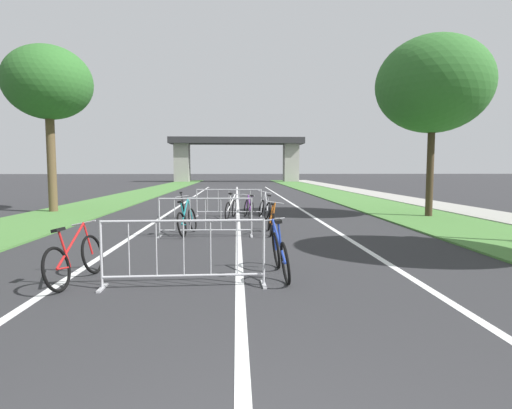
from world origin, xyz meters
TOP-DOWN VIEW (x-y plane):
  - grass_verge_left at (-6.92, 28.34)m, footprint 3.43×69.28m
  - grass_verge_right at (6.92, 28.34)m, footprint 3.43×69.28m
  - sidewalk_path_right at (9.76, 28.34)m, footprint 2.24×69.28m
  - lane_stripe_center at (0.00, 20.04)m, footprint 0.14×40.08m
  - lane_stripe_right_lane at (2.86, 20.04)m, footprint 0.14×40.08m
  - lane_stripe_left_lane at (-2.86, 20.04)m, footprint 0.14×40.08m
  - overpass_bridge at (0.00, 57.26)m, footprint 18.86×4.04m
  - tree_left_pine_far at (-7.73, 15.95)m, footprint 3.49×3.49m
  - tree_right_pine_near at (7.21, 13.55)m, footprint 4.16×4.16m
  - crowd_barrier_nearest at (-0.86, 4.65)m, footprint 2.54×0.52m
  - crowd_barrier_second at (-0.88, 9.38)m, footprint 2.53×0.47m
  - crowd_barrier_third at (-0.34, 14.12)m, footprint 2.55×0.58m
  - bicycle_red_0 at (-2.64, 5.02)m, footprint 0.48×1.78m
  - bicycle_teal_1 at (-1.43, 9.82)m, footprint 0.47×1.77m
  - bicycle_purple_2 at (0.40, 13.58)m, footprint 0.51×1.61m
  - bicycle_white_3 at (-0.25, 13.54)m, footprint 0.65×1.62m
  - bicycle_black_4 at (-2.01, 13.54)m, footprint 0.46×1.66m
  - bicycle_orange_5 at (0.92, 9.86)m, footprint 0.48×1.71m
  - bicycle_blue_6 at (0.69, 5.23)m, footprint 0.44×1.76m
  - bicycle_silver_7 at (0.99, 13.58)m, footprint 0.55×1.72m

SIDE VIEW (x-z plane):
  - lane_stripe_center at x=0.00m, z-range 0.00..0.01m
  - lane_stripe_right_lane at x=2.86m, z-range 0.00..0.01m
  - lane_stripe_left_lane at x=-2.86m, z-range 0.00..0.01m
  - grass_verge_left at x=-6.92m, z-range 0.00..0.05m
  - grass_verge_right at x=6.92m, z-range 0.00..0.05m
  - sidewalk_path_right at x=9.76m, z-range 0.00..0.08m
  - bicycle_orange_5 at x=0.92m, z-range -0.12..0.84m
  - bicycle_silver_7 at x=0.99m, z-range -0.14..0.87m
  - bicycle_white_3 at x=-0.25m, z-range -0.11..0.85m
  - bicycle_purple_2 at x=0.40m, z-range -0.07..0.81m
  - bicycle_black_4 at x=-2.01m, z-range -0.11..0.86m
  - bicycle_red_0 at x=-2.64m, z-range -0.10..0.85m
  - bicycle_blue_6 at x=0.69m, z-range -0.12..0.89m
  - bicycle_teal_1 at x=-1.43m, z-range -0.13..0.90m
  - crowd_barrier_nearest at x=-0.86m, z-range 0.00..1.05m
  - crowd_barrier_second at x=-0.88m, z-range 0.00..1.05m
  - crowd_barrier_third at x=-0.34m, z-range 0.00..1.05m
  - overpass_bridge at x=0.00m, z-range 1.30..7.52m
  - tree_right_pine_near at x=7.21m, z-range 1.57..8.25m
  - tree_left_pine_far at x=-7.73m, z-range 1.88..8.70m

